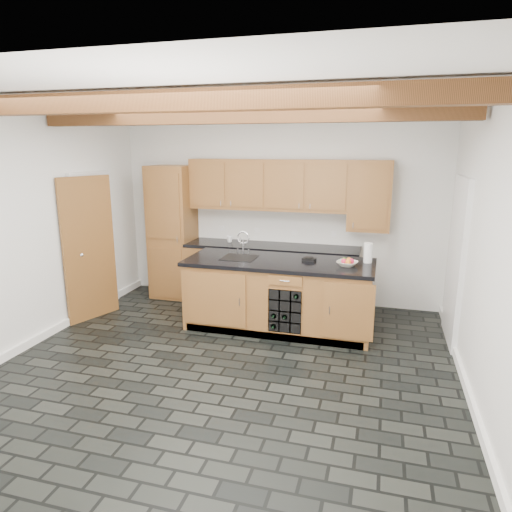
{
  "coord_description": "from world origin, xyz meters",
  "views": [
    {
      "loc": [
        1.57,
        -4.36,
        2.38
      ],
      "look_at": [
        0.12,
        0.8,
        1.09
      ],
      "focal_mm": 32.0,
      "sensor_mm": 36.0,
      "label": 1
    }
  ],
  "objects": [
    {
      "name": "mug",
      "position": [
        -0.71,
        2.24,
        0.98
      ],
      "size": [
        0.13,
        0.13,
        0.09
      ],
      "primitive_type": "imported",
      "rotation": [
        0.0,
        0.0,
        -0.26
      ],
      "color": "white",
      "rests_on": "back_cabinetry"
    },
    {
      "name": "fruit_cluster",
      "position": [
        1.18,
        1.25,
        0.99
      ],
      "size": [
        0.16,
        0.17,
        0.07
      ],
      "color": "#BD1939",
      "rests_on": "fruit_bowl"
    },
    {
      "name": "fruit_bowl",
      "position": [
        1.18,
        1.25,
        0.96
      ],
      "size": [
        0.31,
        0.31,
        0.06
      ],
      "primitive_type": "imported",
      "rotation": [
        0.0,
        0.0,
        -0.24
      ],
      "color": "beige",
      "rests_on": "island"
    },
    {
      "name": "ground",
      "position": [
        0.0,
        0.0,
        0.0
      ],
      "size": [
        5.0,
        5.0,
        0.0
      ],
      "primitive_type": "plane",
      "color": "black",
      "rests_on": "ground"
    },
    {
      "name": "faucet",
      "position": [
        -0.25,
        1.33,
        0.96
      ],
      "size": [
        0.45,
        0.4,
        0.34
      ],
      "color": "black",
      "rests_on": "island"
    },
    {
      "name": "island",
      "position": [
        0.31,
        1.28,
        0.46
      ],
      "size": [
        2.48,
        0.96,
        0.93
      ],
      "color": "#9D6332",
      "rests_on": "ground"
    },
    {
      "name": "back_cabinetry",
      "position": [
        -0.38,
        2.24,
        0.98
      ],
      "size": [
        3.65,
        0.62,
        2.2
      ],
      "color": "#9D6332",
      "rests_on": "ground"
    },
    {
      "name": "kitchen_scale",
      "position": [
        0.68,
        1.38,
        0.95
      ],
      "size": [
        0.19,
        0.13,
        0.05
      ],
      "rotation": [
        0.0,
        0.0,
        -0.24
      ],
      "color": "black",
      "rests_on": "island"
    },
    {
      "name": "paper_towel",
      "position": [
        1.42,
        1.5,
        1.06
      ],
      "size": [
        0.11,
        0.11,
        0.26
      ],
      "primitive_type": "cylinder",
      "color": "white",
      "rests_on": "island"
    },
    {
      "name": "room_shell",
      "position": [
        -0.09,
        0.53,
        1.53
      ],
      "size": [
        5.01,
        5.0,
        5.0
      ],
      "color": "white",
      "rests_on": "ground"
    }
  ]
}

